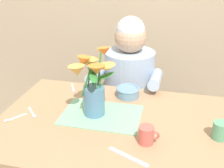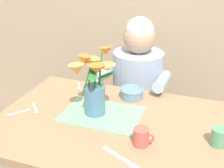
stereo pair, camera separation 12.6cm
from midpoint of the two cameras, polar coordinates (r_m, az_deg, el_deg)
The scene contains 11 objects.
dining_table at distance 1.43m, azimuth 3.40°, elevation -11.19°, with size 1.20×0.80×0.74m.
seated_person at distance 2.00m, azimuth 6.86°, elevation -2.86°, with size 0.45×0.47×1.14m.
striped_placemat at distance 1.44m, azimuth 0.40°, elevation -6.27°, with size 0.40×0.28×0.01m, color #7AB289.
flower_vase at distance 1.37m, azimuth -1.10°, elevation 0.06°, with size 0.23×0.23×0.34m.
ceramic_bowl at distance 1.60m, azimuth 6.15°, elevation -1.77°, with size 0.14×0.14×0.06m.
dinner_knife at distance 1.16m, azimuth 4.84°, elevation -14.86°, with size 0.19×0.02×0.01m, color silver.
tea_cup at distance 1.31m, azimuth 23.72°, elevation -9.96°, with size 0.09×0.07×0.08m.
ceramic_mug at distance 1.22m, azimuth 9.01°, elevation -10.70°, with size 0.09×0.07×0.08m.
spoon_0 at distance 1.51m, azimuth -13.06°, elevation -5.24°, with size 0.09×0.10×0.01m.
spoon_1 at distance 1.72m, azimuth -4.69°, elevation -0.73°, with size 0.07×0.11×0.01m.
spoon_2 at distance 1.51m, azimuth -17.03°, elevation -5.82°, with size 0.08×0.11×0.01m.
Camera 2 is at (0.36, -1.10, 1.48)m, focal length 44.74 mm.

